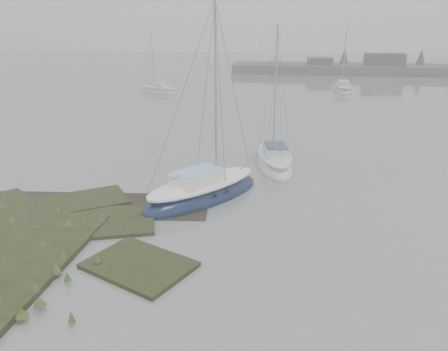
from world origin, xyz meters
TOP-DOWN VIEW (x-y plane):
  - ground at (0.00, 30.00)m, footprint 160.00×160.00m
  - far_shoreline at (26.84, 61.90)m, footprint 60.00×8.00m
  - sailboat_main at (1.49, 5.92)m, footprint 5.96×6.80m
  - sailboat_white at (4.69, 11.61)m, footprint 2.99×6.30m
  - sailboat_far_a at (-10.04, 37.47)m, footprint 5.55×3.84m
  - sailboat_far_b at (11.74, 41.81)m, footprint 2.19×6.17m
  - sailboat_far_c at (0.89, 62.96)m, footprint 4.43×1.52m

SIDE VIEW (x-z plane):
  - ground at x=0.00m, z-range 0.00..0.00m
  - sailboat_far_c at x=0.89m, z-range -2.92..3.31m
  - sailboat_far_a at x=-10.04m, z-range -3.52..3.98m
  - sailboat_white at x=4.69m, z-range -4.00..4.53m
  - sailboat_far_b at x=11.74m, z-range -4.05..4.58m
  - sailboat_main at x=1.49m, z-range -4.53..5.13m
  - far_shoreline at x=26.84m, z-range -1.22..2.93m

